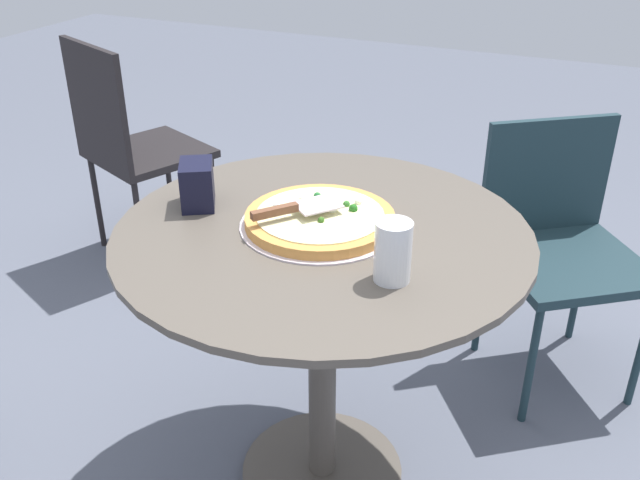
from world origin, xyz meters
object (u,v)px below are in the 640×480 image
(pizza_server, at_px, (295,208))
(patio_chair_corner, at_px, (129,138))
(pizza_on_tray, at_px, (320,219))
(patio_table, at_px, (322,295))
(patio_chair_far, at_px, (559,235))
(napkin_dispenser, at_px, (197,184))
(drinking_cup, at_px, (393,252))

(pizza_server, xyz_separation_m, patio_chair_corner, (-0.84, -1.15, -0.29))
(pizza_on_tray, bearing_deg, pizza_server, -48.54)
(patio_table, bearing_deg, patio_chair_far, 148.36)
(napkin_dispenser, bearing_deg, patio_chair_far, 102.81)
(napkin_dispenser, bearing_deg, drinking_cup, 45.07)
(pizza_server, xyz_separation_m, napkin_dispenser, (-0.02, -0.27, 0.00))
(patio_table, bearing_deg, drinking_cup, 56.70)
(patio_table, relative_size, drinking_cup, 7.51)
(patio_table, height_order, drinking_cup, drinking_cup)
(patio_chair_corner, bearing_deg, pizza_on_tray, 56.23)
(pizza_server, bearing_deg, patio_chair_corner, -126.04)
(pizza_server, height_order, napkin_dispenser, napkin_dispenser)
(pizza_server, bearing_deg, napkin_dispenser, -93.35)
(patio_table, xyz_separation_m, patio_chair_corner, (-0.81, -1.21, -0.06))
(patio_chair_far, bearing_deg, pizza_server, -33.92)
(pizza_server, bearing_deg, pizza_on_tray, 131.46)
(napkin_dispenser, distance_m, patio_chair_corner, 1.24)
(pizza_on_tray, relative_size, drinking_cup, 2.91)
(patio_table, distance_m, patio_chair_far, 0.88)
(drinking_cup, distance_m, patio_chair_far, 0.98)
(patio_chair_far, height_order, patio_chair_corner, patio_chair_corner)
(patio_table, distance_m, pizza_server, 0.24)
(napkin_dispenser, xyz_separation_m, patio_chair_corner, (-0.82, -0.88, -0.29))
(pizza_server, distance_m, patio_chair_far, 0.98)
(patio_chair_far, bearing_deg, patio_table, -31.64)
(pizza_on_tray, relative_size, patio_chair_corner, 0.41)
(patio_table, xyz_separation_m, drinking_cup, (0.14, 0.21, 0.24))
(drinking_cup, bearing_deg, pizza_server, -113.47)
(pizza_on_tray, distance_m, drinking_cup, 0.28)
(drinking_cup, relative_size, patio_chair_far, 0.16)
(pizza_server, bearing_deg, drinking_cup, 66.53)
(pizza_on_tray, height_order, drinking_cup, drinking_cup)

